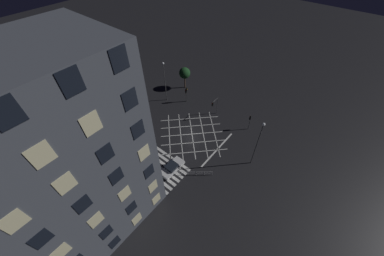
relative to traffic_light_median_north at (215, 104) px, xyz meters
name	(u,v)px	position (x,y,z in m)	size (l,w,h in m)	color
ground_plane	(192,134)	(-0.28, -6.97, -3.17)	(200.00, 200.00, 0.00)	black
road_markings	(170,156)	(0.02, -13.56, -3.17)	(14.92, 20.76, 0.01)	silver
traffic_light_median_north	(215,104)	(0.00, 0.00, 0.00)	(0.36, 2.17, 4.34)	#424244
traffic_light_ne_main	(250,120)	(7.51, 1.12, -0.63)	(0.39, 0.36, 3.54)	#424244
traffic_light_sw_main	(134,129)	(-7.60, -14.69, -0.20)	(0.39, 0.36, 4.16)	#424244
traffic_light_nw_main	(187,91)	(-7.48, 0.11, -0.32)	(0.39, 0.36, 3.99)	#424244
traffic_light_nw_cross	(186,93)	(-7.65, 0.05, -0.78)	(0.36, 0.39, 3.34)	#424244
street_lamp_east	(164,76)	(-11.52, -2.25, 3.19)	(0.48, 0.48, 9.44)	#424244
street_lamp_west	(259,137)	(11.90, -5.88, 3.51)	(0.51, 0.51, 9.71)	#424244
street_tree_near	(185,73)	(-11.40, 4.14, 0.80)	(2.62, 2.62, 5.32)	#473323
waiting_car	(172,167)	(2.20, -15.39, -2.57)	(1.88, 4.46, 1.28)	silver
pedestrian_railing	(192,173)	(5.48, -14.15, -2.50)	(5.32, 4.28, 1.05)	#B7B7BC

